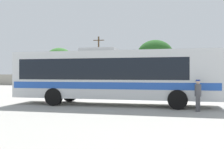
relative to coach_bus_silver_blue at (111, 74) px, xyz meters
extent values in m
plane|color=#A3A099|center=(-0.52, 10.78, -1.85)|extent=(300.00, 300.00, 0.00)
cube|color=#9E998C|center=(-0.52, 23.50, -0.95)|extent=(80.00, 0.30, 1.78)
cube|color=silver|center=(0.14, 0.00, -0.02)|extent=(12.15, 2.59, 2.77)
cube|color=black|center=(-0.47, 0.00, 0.31)|extent=(9.96, 2.62, 1.22)
cube|color=#2351B2|center=(0.14, 0.00, -0.63)|extent=(11.90, 2.62, 0.39)
cube|color=#19212D|center=(6.22, -0.02, 0.48)|extent=(0.05, 2.30, 1.44)
cube|color=#2351B2|center=(6.23, -0.02, -1.07)|extent=(0.07, 2.50, 0.66)
cube|color=#B2B2B2|center=(-0.77, 0.00, 1.48)|extent=(2.21, 1.41, 0.24)
cylinder|color=black|center=(3.90, 1.21, -1.33)|extent=(1.04, 0.30, 1.04)
cylinder|color=black|center=(3.90, -1.24, -1.33)|extent=(1.04, 0.30, 1.04)
cylinder|color=black|center=(-3.20, 1.24, -1.33)|extent=(1.04, 0.30, 1.04)
cylinder|color=black|center=(-3.21, -1.21, -1.33)|extent=(1.04, 0.30, 1.04)
cylinder|color=#4C4C51|center=(4.92, -1.76, -1.47)|extent=(0.14, 0.14, 0.76)
cylinder|color=#4C4C51|center=(4.83, -1.88, -1.47)|extent=(0.14, 0.14, 0.76)
cylinder|color=#4C4C51|center=(4.87, -1.82, -0.78)|extent=(0.44, 0.44, 0.60)
sphere|color=beige|center=(4.87, -1.82, -0.38)|extent=(0.21, 0.21, 0.21)
cylinder|color=navy|center=(4.87, -1.82, -0.29)|extent=(0.22, 0.22, 0.06)
cylinder|color=gray|center=(-7.96, 6.70, -0.70)|extent=(0.05, 0.05, 2.29)
cone|color=pink|center=(-7.96, 6.70, 0.14)|extent=(2.60, 2.60, 0.71)
cube|color=brown|center=(-7.96, 6.70, -1.67)|extent=(0.50, 0.50, 0.36)
cube|color=navy|center=(-10.07, 19.95, -1.21)|extent=(4.17, 1.95, 0.63)
cube|color=black|center=(-9.86, 19.96, -0.64)|extent=(2.32, 1.74, 0.51)
cylinder|color=black|center=(-11.31, 19.02, -1.53)|extent=(0.65, 0.24, 0.64)
cylinder|color=black|center=(-11.37, 20.79, -1.53)|extent=(0.65, 0.24, 0.64)
cylinder|color=black|center=(-8.76, 19.12, -1.53)|extent=(0.65, 0.24, 0.64)
cylinder|color=black|center=(-8.83, 20.88, -1.53)|extent=(0.65, 0.24, 0.64)
cube|color=navy|center=(-4.67, 19.78, -1.19)|extent=(4.51, 2.06, 0.66)
cube|color=black|center=(-4.45, 19.76, -0.59)|extent=(2.52, 1.80, 0.54)
cylinder|color=black|center=(-6.09, 18.98, -1.53)|extent=(0.65, 0.26, 0.64)
cylinder|color=black|center=(-5.99, 20.74, -1.53)|extent=(0.65, 0.26, 0.64)
cylinder|color=black|center=(-3.36, 18.81, -1.53)|extent=(0.65, 0.26, 0.64)
cylinder|color=black|center=(-3.25, 20.58, -1.53)|extent=(0.65, 0.26, 0.64)
cube|color=red|center=(2.18, 19.01, -1.21)|extent=(4.42, 2.09, 0.62)
cube|color=black|center=(2.39, 19.03, -0.65)|extent=(2.48, 1.81, 0.51)
cylinder|color=black|center=(0.91, 18.04, -1.53)|extent=(0.65, 0.26, 0.64)
cylinder|color=black|center=(0.79, 19.80, -1.53)|extent=(0.65, 0.26, 0.64)
cylinder|color=black|center=(3.57, 18.22, -1.53)|extent=(0.65, 0.26, 0.64)
cylinder|color=black|center=(3.45, 19.98, -1.53)|extent=(0.65, 0.26, 0.64)
cylinder|color=#4C3823|center=(-8.09, 25.30, 2.13)|extent=(0.24, 0.24, 7.95)
cube|color=#473321|center=(-8.09, 25.30, 5.50)|extent=(1.80, 0.27, 0.12)
cylinder|color=brown|center=(-16.19, 27.94, -0.48)|extent=(0.32, 0.32, 2.73)
ellipsoid|color=#38752D|center=(-16.19, 27.94, 2.61)|extent=(4.92, 4.92, 4.18)
cylinder|color=brown|center=(-7.57, 29.93, -0.43)|extent=(0.32, 0.32, 2.83)
ellipsoid|color=#38752D|center=(-7.57, 29.93, 2.23)|extent=(3.54, 3.54, 3.01)
cylinder|color=brown|center=(0.96, 25.87, -0.45)|extent=(0.32, 0.32, 2.79)
ellipsoid|color=#23561E|center=(0.96, 25.87, 2.93)|extent=(5.69, 5.69, 4.84)
camera|label=1|loc=(3.65, -15.39, 0.03)|focal=41.75mm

